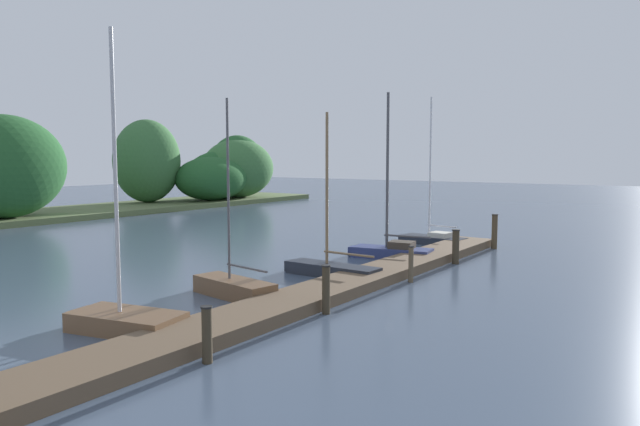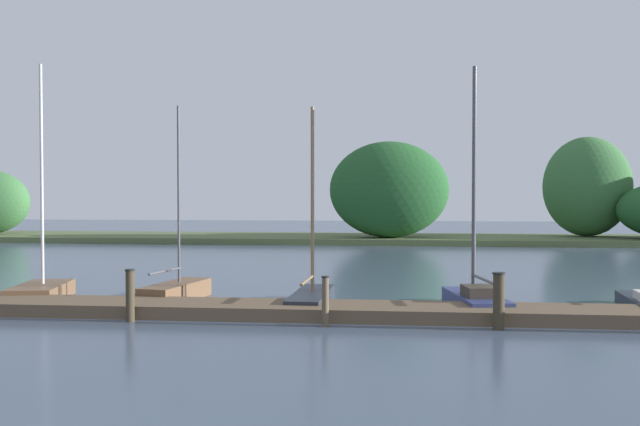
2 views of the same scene
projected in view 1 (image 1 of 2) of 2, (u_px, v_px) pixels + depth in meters
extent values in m
cube|color=brown|center=(337.00, 287.00, 19.05)|extent=(25.02, 1.80, 0.35)
ellipsoid|color=#235628|center=(238.00, 166.00, 57.17)|extent=(5.60, 5.05, 5.85)
ellipsoid|color=#235628|center=(4.00, 167.00, 37.50)|extent=(7.99, 5.12, 6.48)
ellipsoid|color=#386B38|center=(238.00, 168.00, 56.57)|extent=(7.66, 5.81, 5.46)
ellipsoid|color=#386B38|center=(147.00, 161.00, 50.54)|extent=(5.98, 4.86, 6.94)
ellipsoid|color=#235628|center=(224.00, 175.00, 55.37)|extent=(8.93, 3.59, 4.38)
ellipsoid|color=#235628|center=(212.00, 179.00, 53.00)|extent=(7.25, 5.27, 3.81)
cube|color=brown|center=(127.00, 322.00, 14.82)|extent=(1.88, 2.99, 0.48)
cube|color=brown|center=(87.00, 318.00, 15.31)|extent=(0.87, 0.83, 0.41)
cylinder|color=#B7B7BC|center=(115.00, 172.00, 14.55)|extent=(0.10, 0.10, 6.87)
cube|color=brown|center=(234.00, 288.00, 18.47)|extent=(1.51, 3.11, 0.55)
cube|color=brown|center=(209.00, 283.00, 19.41)|extent=(0.67, 0.83, 0.46)
cylinder|color=#4C4C51|center=(228.00, 189.00, 18.34)|extent=(0.08, 0.08, 5.50)
cylinder|color=#4C4C51|center=(246.00, 268.00, 17.97)|extent=(0.41, 1.85, 0.07)
cube|color=#232833|center=(333.00, 270.00, 21.57)|extent=(1.08, 3.59, 0.45)
cube|color=#232833|center=(298.00, 266.00, 22.52)|extent=(0.55, 0.91, 0.38)
cylinder|color=#7F6647|center=(327.00, 189.00, 21.45)|extent=(0.10, 0.10, 5.40)
cylinder|color=#7F6647|center=(349.00, 254.00, 21.12)|extent=(0.16, 2.08, 0.08)
cube|color=navy|center=(392.00, 253.00, 25.48)|extent=(1.66, 3.45, 0.45)
cube|color=navy|center=(359.00, 251.00, 26.11)|extent=(0.76, 0.92, 0.38)
cube|color=#3D3328|center=(402.00, 245.00, 25.27)|extent=(1.01, 1.12, 0.29)
cylinder|color=#4C4C51|center=(387.00, 171.00, 25.26)|extent=(0.12, 0.12, 6.49)
cylinder|color=#4C4C51|center=(407.00, 236.00, 25.14)|extent=(0.40, 1.97, 0.08)
cube|color=#232833|center=(433.00, 240.00, 29.58)|extent=(1.48, 3.27, 0.37)
cube|color=#232833|center=(408.00, 238.00, 30.50)|extent=(0.72, 0.85, 0.32)
cube|color=beige|center=(441.00, 235.00, 29.30)|extent=(0.97, 1.04, 0.24)
cylinder|color=silver|center=(430.00, 167.00, 29.40)|extent=(0.08, 0.08, 6.78)
cylinder|color=silver|center=(442.00, 226.00, 29.22)|extent=(0.23, 1.54, 0.07)
cylinder|color=#3D3323|center=(207.00, 336.00, 12.54)|extent=(0.22, 0.22, 1.17)
cylinder|color=black|center=(206.00, 307.00, 12.49)|extent=(0.25, 0.25, 0.04)
cylinder|color=#3D3323|center=(326.00, 290.00, 16.45)|extent=(0.22, 0.22, 1.31)
cylinder|color=black|center=(326.00, 266.00, 16.39)|extent=(0.25, 0.25, 0.04)
cylinder|color=brown|center=(411.00, 265.00, 20.57)|extent=(0.17, 0.17, 1.22)
cylinder|color=black|center=(411.00, 247.00, 20.51)|extent=(0.20, 0.20, 0.04)
cylinder|color=#3D3323|center=(456.00, 247.00, 24.07)|extent=(0.28, 0.28, 1.35)
cylinder|color=black|center=(456.00, 230.00, 24.01)|extent=(0.32, 0.32, 0.04)
cylinder|color=#4C3D28|center=(495.00, 232.00, 28.00)|extent=(0.26, 0.26, 1.58)
cylinder|color=black|center=(495.00, 215.00, 27.92)|extent=(0.30, 0.30, 0.04)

